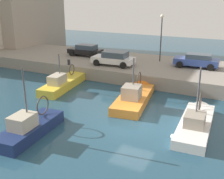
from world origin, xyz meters
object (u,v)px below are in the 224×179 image
object	(u,v)px
parked_car_white	(114,58)
mooring_bollard_mid	(69,62)
fishing_boat_navy	(34,131)
parked_car_black	(86,50)
quay_streetlamp	(161,30)
fishing_boat_orange	(135,99)
parked_car_blue	(197,60)
fishing_boat_white	(196,125)
fishing_boat_yellow	(65,86)

from	to	relation	value
parked_car_white	mooring_bollard_mid	xyz separation A→B (m)	(-1.92, 4.10, -0.44)
fishing_boat_navy	parked_car_white	bearing A→B (deg)	4.50
parked_car_black	quay_streetlamp	size ratio (longest dim) A/B	0.82
fishing_boat_navy	quay_streetlamp	bearing A→B (deg)	-8.67
mooring_bollard_mid	parked_car_black	bearing A→B (deg)	9.77
quay_streetlamp	fishing_boat_orange	bearing A→B (deg)	-174.44
parked_car_blue	fishing_boat_white	bearing A→B (deg)	-169.00
fishing_boat_white	fishing_boat_navy	bearing A→B (deg)	121.38
fishing_boat_yellow	mooring_bollard_mid	xyz separation A→B (m)	(3.01, 1.61, 1.36)
fishing_boat_white	fishing_boat_orange	world-z (taller)	fishing_boat_white
fishing_boat_orange	fishing_boat_navy	bearing A→B (deg)	155.79
parked_car_blue	quay_streetlamp	world-z (taller)	quay_streetlamp
fishing_boat_yellow	parked_car_black	size ratio (longest dim) A/B	1.79
fishing_boat_yellow	fishing_boat_orange	distance (m)	6.99
fishing_boat_navy	mooring_bollard_mid	xyz separation A→B (m)	(11.16, 5.13, 1.33)
parked_car_black	quay_streetlamp	distance (m)	8.93
fishing_boat_white	fishing_boat_orange	bearing A→B (deg)	64.59
fishing_boat_white	parked_car_black	bearing A→B (deg)	54.32
fishing_boat_navy	parked_car_blue	distance (m)	17.25
parked_car_blue	parked_car_white	distance (m)	8.05
parked_car_blue	parked_car_black	world-z (taller)	parked_car_blue
fishing_boat_yellow	parked_car_blue	xyz separation A→B (m)	(7.72, -10.05, 1.78)
fishing_boat_navy	fishing_boat_orange	bearing A→B (deg)	-24.21
fishing_boat_yellow	mooring_bollard_mid	world-z (taller)	fishing_boat_yellow
fishing_boat_yellow	parked_car_white	bearing A→B (deg)	-26.83
fishing_boat_white	parked_car_white	bearing A→B (deg)	50.80
fishing_boat_yellow	parked_car_blue	size ratio (longest dim) A/B	1.67
mooring_bollard_mid	parked_car_blue	bearing A→B (deg)	-67.98
fishing_boat_orange	parked_car_black	bearing A→B (deg)	49.59
parked_car_blue	mooring_bollard_mid	bearing A→B (deg)	112.02
mooring_bollard_mid	fishing_boat_orange	bearing A→B (deg)	-112.11
fishing_boat_yellow	parked_car_white	size ratio (longest dim) A/B	1.67
fishing_boat_navy	parked_car_blue	bearing A→B (deg)	-22.33
parked_car_blue	parked_car_black	xyz separation A→B (m)	(-0.23, 12.42, -0.02)
fishing_boat_white	mooring_bollard_mid	bearing A→B (deg)	66.63
mooring_bollard_mid	fishing_boat_white	bearing A→B (deg)	-113.37
parked_car_white	mooring_bollard_mid	distance (m)	4.55
fishing_boat_yellow	fishing_boat_orange	size ratio (longest dim) A/B	0.99
fishing_boat_yellow	fishing_boat_navy	world-z (taller)	fishing_boat_navy
parked_car_blue	parked_car_white	world-z (taller)	parked_car_white
parked_car_white	quay_streetlamp	xyz separation A→B (m)	(3.73, -3.59, 2.54)
fishing_boat_orange	parked_car_blue	xyz separation A→B (m)	(8.20, -3.07, 1.77)
fishing_boat_white	quay_streetlamp	world-z (taller)	quay_streetlamp
fishing_boat_yellow	parked_car_white	world-z (taller)	fishing_boat_yellow
fishing_boat_navy	parked_car_blue	xyz separation A→B (m)	(15.88, -6.52, 1.75)
parked_car_white	parked_car_blue	bearing A→B (deg)	-69.69
fishing_boat_yellow	parked_car_blue	distance (m)	12.80
mooring_bollard_mid	fishing_boat_yellow	bearing A→B (deg)	-151.94
fishing_boat_white	mooring_bollard_mid	world-z (taller)	fishing_boat_white
fishing_boat_yellow	parked_car_white	distance (m)	5.81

